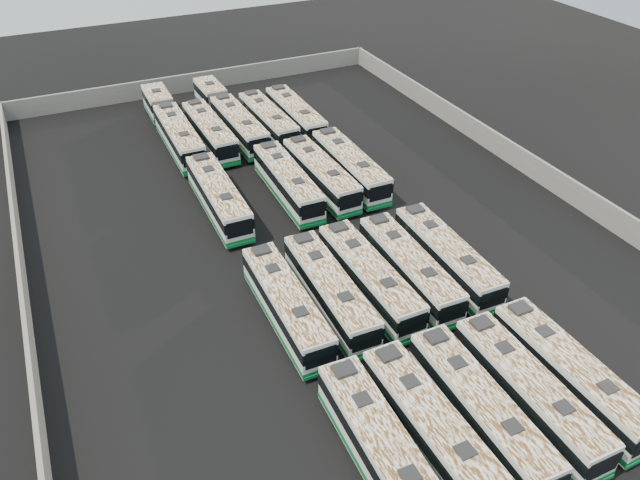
{
  "coord_description": "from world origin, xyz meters",
  "views": [
    {
      "loc": [
        -17.68,
        -37.01,
        28.95
      ],
      "look_at": [
        -1.19,
        -1.56,
        1.6
      ],
      "focal_mm": 35.0,
      "sensor_mm": 36.0,
      "label": 1
    }
  ],
  "objects": [
    {
      "name": "bus_back_far_left",
      "position": [
        -6.39,
        23.75,
        1.68
      ],
      "size": [
        2.61,
        18.16,
        3.29
      ],
      "rotation": [
        0.0,
        0.0,
        -0.01
      ],
      "color": "white",
      "rests_on": "ground"
    },
    {
      "name": "bus_midback_right",
      "position": [
        3.18,
        7.7,
        1.63
      ],
      "size": [
        2.67,
        11.41,
        3.2
      ],
      "rotation": [
        0.0,
        0.0,
        0.02
      ],
      "color": "white",
      "rests_on": "ground"
    },
    {
      "name": "bus_front_right",
      "position": [
        3.15,
        -20.25,
        1.61
      ],
      "size": [
        2.4,
        11.19,
        3.15
      ],
      "rotation": [
        0.0,
        0.0,
        -0.0
      ],
      "color": "white",
      "rests_on": "ground"
    },
    {
      "name": "bus_front_far_left",
      "position": [
        -6.3,
        -20.25,
        1.64
      ],
      "size": [
        2.69,
        11.45,
        3.21
      ],
      "rotation": [
        0.0,
        0.0,
        -0.02
      ],
      "color": "white",
      "rests_on": "ground"
    },
    {
      "name": "bus_back_left",
      "position": [
        -3.28,
        20.52,
        1.64
      ],
      "size": [
        2.61,
        11.4,
        3.2
      ],
      "rotation": [
        0.0,
        0.0,
        0.02
      ],
      "color": "white",
      "rests_on": "ground"
    },
    {
      "name": "bus_front_left",
      "position": [
        -3.23,
        -20.25,
        1.64
      ],
      "size": [
        2.6,
        11.43,
        3.21
      ],
      "rotation": [
        0.0,
        0.0,
        0.02
      ],
      "color": "white",
      "rests_on": "ground"
    },
    {
      "name": "bus_midfront_right",
      "position": [
        3.13,
        -7.48,
        1.61
      ],
      "size": [
        2.59,
        11.25,
        3.15
      ],
      "rotation": [
        0.0,
        0.0,
        -0.02
      ],
      "color": "white",
      "rests_on": "ground"
    },
    {
      "name": "bus_midback_far_right",
      "position": [
        6.26,
        7.91,
        1.67
      ],
      "size": [
        2.54,
        11.62,
        3.27
      ],
      "rotation": [
        0.0,
        0.0,
        -0.01
      ],
      "color": "white",
      "rests_on": "ground"
    },
    {
      "name": "bus_midfront_far_left",
      "position": [
        -6.41,
        -7.48,
        1.61
      ],
      "size": [
        2.5,
        11.23,
        3.16
      ],
      "rotation": [
        0.0,
        0.0,
        -0.01
      ],
      "color": "white",
      "rests_on": "ground"
    },
    {
      "name": "bus_midfront_far_right",
      "position": [
        6.37,
        -7.47,
        1.62
      ],
      "size": [
        2.61,
        11.29,
        3.17
      ],
      "rotation": [
        0.0,
        0.0,
        -0.02
      ],
      "color": "white",
      "rests_on": "ground"
    },
    {
      "name": "bus_front_far_right",
      "position": [
        6.27,
        -20.17,
        1.61
      ],
      "size": [
        2.54,
        11.24,
        3.16
      ],
      "rotation": [
        0.0,
        0.0,
        0.01
      ],
      "color": "white",
      "rests_on": "ground"
    },
    {
      "name": "perimeter_wall",
      "position": [
        0.0,
        0.0,
        1.1
      ],
      "size": [
        45.2,
        73.2,
        2.2
      ],
      "color": "slate",
      "rests_on": "ground"
    },
    {
      "name": "bus_midfront_center",
      "position": [
        -0.05,
        -7.31,
        1.64
      ],
      "size": [
        2.56,
        11.44,
        3.22
      ],
      "rotation": [
        0.0,
        0.0,
        0.01
      ],
      "color": "white",
      "rests_on": "ground"
    },
    {
      "name": "bus_back_far_right",
      "position": [
        6.23,
        20.59,
        1.65
      ],
      "size": [
        2.46,
        11.46,
        3.23
      ],
      "rotation": [
        0.0,
        0.0,
        -0.0
      ],
      "color": "white",
      "rests_on": "ground"
    },
    {
      "name": "bus_midback_far_left",
      "position": [
        -6.35,
        7.77,
        1.68
      ],
      "size": [
        2.59,
        11.68,
        3.28
      ],
      "rotation": [
        0.0,
        0.0,
        -0.01
      ],
      "color": "white",
      "rests_on": "ground"
    },
    {
      "name": "ground",
      "position": [
        0.0,
        0.0,
        0.0
      ],
      "size": [
        140.0,
        140.0,
        0.0
      ],
      "primitive_type": "plane",
      "color": "black",
      "rests_on": "ground"
    },
    {
      "name": "bus_front_center",
      "position": [
        -0.08,
        -20.09,
        1.61
      ],
      "size": [
        2.52,
        11.24,
        3.16
      ],
      "rotation": [
        0.0,
        0.0,
        -0.01
      ],
      "color": "white",
      "rests_on": "ground"
    },
    {
      "name": "bus_back_right",
      "position": [
        3.13,
        20.65,
        1.62
      ],
      "size": [
        2.66,
        11.28,
        3.16
      ],
      "rotation": [
        0.0,
        0.0,
        0.03
      ],
      "color": "white",
      "rests_on": "ground"
    },
    {
      "name": "bus_midfront_left",
      "position": [
        -3.16,
        -7.38,
        1.62
      ],
      "size": [
        2.65,
        11.29,
        3.17
      ],
      "rotation": [
        0.0,
        0.0,
        -0.02
      ],
      "color": "white",
      "rests_on": "ground"
    },
    {
      "name": "bus_midback_center",
      "position": [
        -0.02,
        7.69,
        1.64
      ],
      "size": [
        2.63,
        11.44,
        3.21
      ],
      "rotation": [
        0.0,
        0.0,
        -0.02
      ],
      "color": "white",
      "rests_on": "ground"
    },
    {
      "name": "bus_back_center",
      "position": [
        -0.17,
        23.71,
        1.65
      ],
      "size": [
        2.84,
        17.84,
        3.22
      ],
      "rotation": [
        0.0,
        0.0,
        0.02
      ],
      "color": "white",
      "rests_on": "ground"
    }
  ]
}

